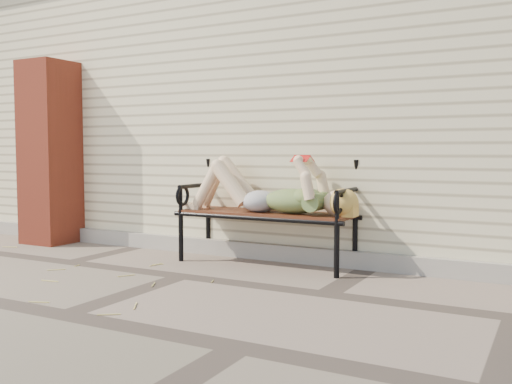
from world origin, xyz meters
The scene contains 7 objects.
ground centered at (0.00, 0.00, 0.00)m, with size 80.00×80.00×0.00m, color #7A695E.
house_wall centered at (0.00, 3.00, 1.50)m, with size 8.00×4.00×3.00m, color beige.
foundation_strip centered at (0.00, 0.97, 0.07)m, with size 8.00×0.10×0.15m, color #A09990.
brick_pillar centered at (-2.30, 0.75, 1.00)m, with size 0.50×0.50×2.00m, color #A73A25.
garden_bench centered at (0.37, 0.87, 0.63)m, with size 1.72×0.69×1.12m.
reading_woman centered at (0.39, 0.73, 0.66)m, with size 1.63×0.37×0.51m.
straw_scatter centered at (-1.14, -0.31, 0.01)m, with size 2.97×1.54×0.01m.
Camera 1 is at (2.69, -3.75, 1.01)m, focal length 40.00 mm.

